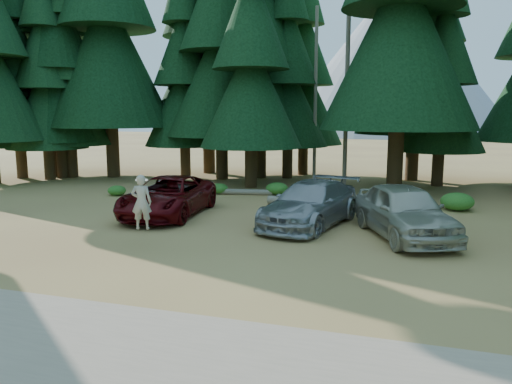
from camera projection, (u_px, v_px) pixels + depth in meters
The scene contains 20 objects.
ground at pixel (250, 251), 14.52m from camera, with size 160.00×160.00×0.00m, color #9C7242.
gravel_strip at pixel (131, 351), 8.39m from camera, with size 26.00×3.50×0.01m, color tan.
forest_belt_north at pixel (331, 183), 28.65m from camera, with size 36.00×7.00×22.00m, color black, non-canonical shape.
snag_front at pixel (347, 75), 27.00m from camera, with size 0.24×0.24×12.00m, color gray.
snag_back at pixel (315, 95), 29.16m from camera, with size 0.20×0.20×10.00m, color gray.
mountain_peak at pixel (379, 67), 96.41m from camera, with size 48.00×50.00×28.00m.
red_pickup at pixel (168, 196), 19.42m from camera, with size 2.51×5.45×1.52m, color #52070A.
silver_minivan_center at pixel (311, 204), 17.73m from camera, with size 2.18×5.36×1.56m, color #A5A8AD.
silver_minivan_right at pixel (404, 211), 15.99m from camera, with size 2.04×5.08×1.73m, color beige.
frisbee_player at pixel (141, 202), 15.08m from camera, with size 0.70×0.56×1.67m.
log_left at pixel (233, 192), 24.50m from camera, with size 0.28×0.28×3.88m, color gray.
log_mid at pixel (335, 193), 24.00m from camera, with size 0.26×0.26×3.20m, color gray.
log_right at pixel (331, 205), 20.78m from camera, with size 0.37×0.37×5.71m, color gray.
shrub_far_left at pixel (219, 189), 24.73m from camera, with size 0.94×0.94×0.51m, color #216D20.
shrub_left at pixel (276, 191), 24.48m from camera, with size 0.67×0.67×0.37m, color #216D20.
shrub_center_left at pixel (277, 188), 24.45m from camera, with size 1.09×1.09×0.60m, color #216D20.
shrub_center_right at pixel (306, 190), 24.02m from camera, with size 1.07×1.07×0.59m, color #216D20.
shrub_right at pixel (370, 207), 19.77m from camera, with size 0.98×0.98×0.54m, color #216D20.
shrub_far_right at pixel (457, 202), 20.49m from camera, with size 1.33×1.33×0.73m, color #216D20.
shrub_edge_west at pixel (117, 190), 24.21m from camera, with size 0.88×0.88×0.48m, color #216D20.
Camera 1 is at (4.37, -13.37, 3.98)m, focal length 35.00 mm.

